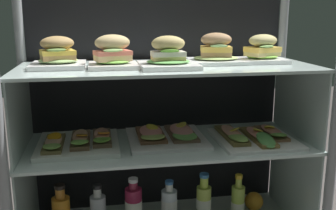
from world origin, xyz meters
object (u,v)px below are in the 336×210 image
juice_bottle_front_second (169,207)px  juice_bottle_back_left (204,202)px  plated_roll_sandwich_mid_left (262,51)px  plated_roll_sandwich_right_of_center (113,54)px  juice_bottle_front_left_end (134,207)px  open_sandwich_tray_right_of_center (79,142)px  juice_bottle_front_right_end (238,202)px  plated_roll_sandwich_left_of_center (168,57)px  open_sandwich_tray_mid_right (167,135)px  plated_roll_sandwich_far_right (216,52)px  plated_roll_sandwich_center (58,56)px  open_sandwich_tray_far_right (254,137)px  orange_fruit_beside_bottles (254,201)px

juice_bottle_front_second → juice_bottle_back_left: 0.15m
plated_roll_sandwich_mid_left → plated_roll_sandwich_right_of_center: bearing=-174.5°
juice_bottle_front_left_end → plated_roll_sandwich_mid_left: bearing=1.5°
open_sandwich_tray_right_of_center → juice_bottle_front_right_end: bearing=1.0°
plated_roll_sandwich_mid_left → open_sandwich_tray_right_of_center: size_ratio=0.55×
plated_roll_sandwich_left_of_center → juice_bottle_front_left_end: size_ratio=0.93×
plated_roll_sandwich_mid_left → open_sandwich_tray_mid_right: 0.51m
plated_roll_sandwich_right_of_center → plated_roll_sandwich_left_of_center: 0.20m
juice_bottle_front_left_end → juice_bottle_back_left: 0.29m
plated_roll_sandwich_mid_left → juice_bottle_front_left_end: 0.82m
open_sandwich_tray_mid_right → plated_roll_sandwich_mid_left: bearing=-0.1°
plated_roll_sandwich_far_right → plated_roll_sandwich_mid_left: size_ratio=1.20×
plated_roll_sandwich_center → plated_roll_sandwich_far_right: size_ratio=0.92×
open_sandwich_tray_far_right → juice_bottle_front_second: 0.45m
juice_bottle_back_left → juice_bottle_front_right_end: 0.15m
plated_roll_sandwich_left_of_center → juice_bottle_front_second: 0.63m
plated_roll_sandwich_center → plated_roll_sandwich_mid_left: 0.79m
orange_fruit_beside_bottles → open_sandwich_tray_mid_right: bearing=-173.0°
juice_bottle_front_left_end → juice_bottle_front_second: juice_bottle_front_left_end is taller
plated_roll_sandwich_center → open_sandwich_tray_right_of_center: 0.33m
plated_roll_sandwich_left_of_center → plated_roll_sandwich_far_right: plated_roll_sandwich_far_right is taller
plated_roll_sandwich_far_right → orange_fruit_beside_bottles: plated_roll_sandwich_far_right is taller
juice_bottle_front_right_end → open_sandwich_tray_far_right: bearing=-61.0°
plated_roll_sandwich_right_of_center → plated_roll_sandwich_center: bearing=170.0°
open_sandwich_tray_right_of_center → juice_bottle_back_left: (0.50, 0.01, -0.30)m
plated_roll_sandwich_right_of_center → open_sandwich_tray_mid_right: (0.21, 0.06, -0.33)m
open_sandwich_tray_mid_right → juice_bottle_front_right_end: size_ratio=1.53×
orange_fruit_beside_bottles → juice_bottle_back_left: bearing=-165.2°
juice_bottle_front_right_end → plated_roll_sandwich_mid_left: bearing=10.3°
plated_roll_sandwich_left_of_center → plated_roll_sandwich_mid_left: size_ratio=1.20×
plated_roll_sandwich_left_of_center → juice_bottle_front_second: bearing=77.0°
juice_bottle_back_left → juice_bottle_front_second: bearing=179.2°
plated_roll_sandwich_right_of_center → orange_fruit_beside_bottles: plated_roll_sandwich_right_of_center is taller
juice_bottle_back_left → plated_roll_sandwich_far_right: bearing=30.9°
juice_bottle_front_second → juice_bottle_front_right_end: size_ratio=0.98×
plated_roll_sandwich_right_of_center → open_sandwich_tray_mid_right: 0.40m
plated_roll_sandwich_mid_left → open_sandwich_tray_right_of_center: bearing=-178.0°
juice_bottle_front_right_end → orange_fruit_beside_bottles: size_ratio=2.46×
plated_roll_sandwich_far_right → plated_roll_sandwich_mid_left: bearing=-3.1°
plated_roll_sandwich_mid_left → juice_bottle_front_right_end: (-0.08, -0.01, -0.64)m
plated_roll_sandwich_left_of_center → open_sandwich_tray_mid_right: size_ratio=0.66×
juice_bottle_back_left → plated_roll_sandwich_right_of_center: bearing=-173.4°
plated_roll_sandwich_left_of_center → juice_bottle_front_second: (0.02, 0.08, -0.63)m
juice_bottle_front_left_end → juice_bottle_back_left: same height
plated_roll_sandwich_center → plated_roll_sandwich_far_right: 0.60m
plated_roll_sandwich_far_right → plated_roll_sandwich_left_of_center: bearing=-153.1°
plated_roll_sandwich_center → juice_bottle_back_left: bearing=0.8°
open_sandwich_tray_far_right → juice_bottle_front_right_end: open_sandwich_tray_far_right is taller
plated_roll_sandwich_mid_left → juice_bottle_front_right_end: size_ratio=0.84×
plated_roll_sandwich_far_right → orange_fruit_beside_bottles: size_ratio=2.50×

